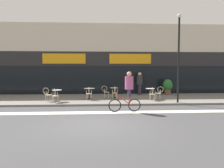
# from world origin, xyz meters

# --- Properties ---
(ground_plane) EXTENTS (120.00, 120.00, 0.00)m
(ground_plane) POSITION_xyz_m (0.00, 0.00, 0.00)
(ground_plane) COLOR #424244
(sidewalk_slab) EXTENTS (40.00, 5.50, 0.12)m
(sidewalk_slab) POSITION_xyz_m (0.00, 7.25, 0.06)
(sidewalk_slab) COLOR slate
(sidewalk_slab) RESTS_ON ground
(storefront_facade) EXTENTS (40.00, 4.06, 6.10)m
(storefront_facade) POSITION_xyz_m (0.00, 11.97, 3.04)
(storefront_facade) COLOR beige
(storefront_facade) RESTS_ON ground
(bike_lane_stripe) EXTENTS (36.00, 0.70, 0.01)m
(bike_lane_stripe) POSITION_xyz_m (0.00, 2.50, 0.00)
(bike_lane_stripe) COLOR silver
(bike_lane_stripe) RESTS_ON ground
(bistro_table_0) EXTENTS (0.63, 0.63, 0.76)m
(bistro_table_0) POSITION_xyz_m (-2.63, 5.73, 0.66)
(bistro_table_0) COLOR black
(bistro_table_0) RESTS_ON sidewalk_slab
(bistro_table_1) EXTENTS (0.78, 0.78, 0.77)m
(bistro_table_1) POSITION_xyz_m (-0.57, 6.87, 0.67)
(bistro_table_1) COLOR black
(bistro_table_1) RESTS_ON sidewalk_slab
(bistro_table_2) EXTENTS (0.60, 0.60, 0.76)m
(bistro_table_2) POSITION_xyz_m (1.22, 7.25, 0.65)
(bistro_table_2) COLOR black
(bistro_table_2) RESTS_ON sidewalk_slab
(bistro_table_3) EXTENTS (0.62, 0.62, 0.77)m
(bistro_table_3) POSITION_xyz_m (3.67, 6.33, 0.66)
(bistro_table_3) COLOR black
(bistro_table_3) RESTS_ON sidewalk_slab
(cafe_chair_0_near) EXTENTS (0.41, 0.58, 0.90)m
(cafe_chair_0_near) POSITION_xyz_m (-2.63, 5.11, 0.64)
(cafe_chair_0_near) COLOR beige
(cafe_chair_0_near) RESTS_ON sidewalk_slab
(cafe_chair_0_side) EXTENTS (0.60, 0.45, 0.90)m
(cafe_chair_0_side) POSITION_xyz_m (-3.26, 5.74, 0.64)
(cafe_chair_0_side) COLOR beige
(cafe_chair_0_side) RESTS_ON sidewalk_slab
(cafe_chair_1_near) EXTENTS (0.41, 0.58, 0.90)m
(cafe_chair_1_near) POSITION_xyz_m (-0.58, 6.24, 0.64)
(cafe_chair_1_near) COLOR beige
(cafe_chair_1_near) RESTS_ON sidewalk_slab
(cafe_chair_2_near) EXTENTS (0.41, 0.58, 0.90)m
(cafe_chair_2_near) POSITION_xyz_m (1.22, 6.63, 0.64)
(cafe_chair_2_near) COLOR beige
(cafe_chair_2_near) RESTS_ON sidewalk_slab
(cafe_chair_2_side) EXTENTS (0.58, 0.41, 0.90)m
(cafe_chair_2_side) POSITION_xyz_m (0.59, 7.25, 0.64)
(cafe_chair_2_side) COLOR beige
(cafe_chair_2_side) RESTS_ON sidewalk_slab
(cafe_chair_3_near) EXTENTS (0.42, 0.59, 0.90)m
(cafe_chair_3_near) POSITION_xyz_m (3.67, 5.71, 0.64)
(cafe_chair_3_near) COLOR beige
(cafe_chair_3_near) RESTS_ON sidewalk_slab
(cafe_chair_3_side) EXTENTS (0.60, 0.45, 0.90)m
(cafe_chair_3_side) POSITION_xyz_m (4.30, 6.32, 0.64)
(cafe_chair_3_side) COLOR beige
(cafe_chair_3_side) RESTS_ON sidewalk_slab
(planter_pot) EXTENTS (0.80, 0.80, 1.28)m
(planter_pot) POSITION_xyz_m (5.78, 9.05, 0.83)
(planter_pot) COLOR brown
(planter_pot) RESTS_ON sidewalk_slab
(lamp_post) EXTENTS (0.26, 0.26, 5.55)m
(lamp_post) POSITION_xyz_m (5.10, 4.87, 3.30)
(lamp_post) COLOR black
(lamp_post) RESTS_ON sidewalk_slab
(cyclist_0) EXTENTS (1.72, 0.52, 2.10)m
(cyclist_0) POSITION_xyz_m (1.62, 2.67, 1.23)
(cyclist_0) COLOR black
(cyclist_0) RESTS_ON ground
(pedestrian_near_end) EXTENTS (0.59, 0.59, 1.84)m
(pedestrian_near_end) POSITION_xyz_m (3.47, 9.20, 1.22)
(pedestrian_near_end) COLOR #382D47
(pedestrian_near_end) RESTS_ON sidewalk_slab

